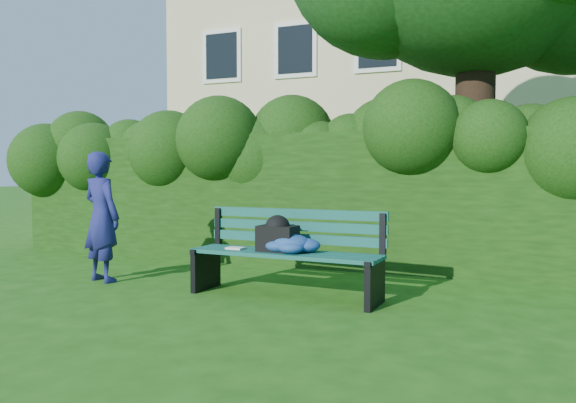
% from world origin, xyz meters
% --- Properties ---
extents(ground, '(80.00, 80.00, 0.00)m').
position_xyz_m(ground, '(0.00, 0.00, 0.00)').
color(ground, '#215011').
rests_on(ground, ground).
extents(apartment_building, '(16.00, 8.08, 12.00)m').
position_xyz_m(apartment_building, '(-0.00, 13.99, 6.00)').
color(apartment_building, '#C3BC83').
rests_on(apartment_building, ground).
extents(hedge, '(10.00, 1.00, 1.80)m').
position_xyz_m(hedge, '(0.00, 2.20, 0.90)').
color(hedge, black).
rests_on(hedge, ground).
extents(park_bench, '(2.03, 0.66, 0.89)m').
position_xyz_m(park_bench, '(0.20, 0.07, 0.50)').
color(park_bench, '#0D4142').
rests_on(park_bench, ground).
extents(man_reading, '(0.63, 0.50, 1.52)m').
position_xyz_m(man_reading, '(-2.11, 0.00, 0.76)').
color(man_reading, navy).
rests_on(man_reading, ground).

